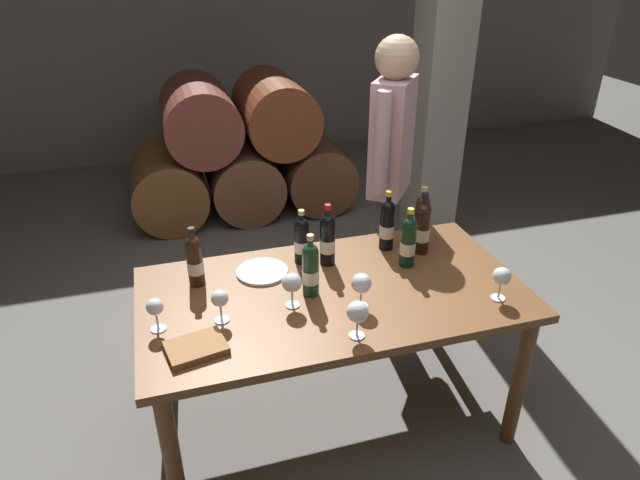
{
  "coord_description": "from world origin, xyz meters",
  "views": [
    {
      "loc": [
        -0.65,
        -1.98,
        2.15
      ],
      "look_at": [
        0.0,
        0.2,
        0.91
      ],
      "focal_mm": 31.45,
      "sensor_mm": 36.0,
      "label": 1
    }
  ],
  "objects_px": {
    "wine_bottle_1": "(311,269)",
    "wine_bottle_5": "(423,227)",
    "dining_table": "(333,307)",
    "wine_bottle_2": "(195,260)",
    "wine_glass_5": "(361,284)",
    "wine_bottle_3": "(422,218)",
    "wine_glass_2": "(358,313)",
    "wine_bottle_4": "(327,239)",
    "wine_glass_0": "(292,283)",
    "wine_glass_3": "(220,300)",
    "wine_bottle_0": "(302,240)",
    "wine_glass_4": "(155,308)",
    "sommelier_presenting": "(391,160)",
    "wine_bottle_7": "(387,224)",
    "serving_plate": "(262,272)",
    "wine_glass_1": "(502,277)",
    "tasting_notebook": "(196,348)",
    "wine_bottle_6": "(408,241)"
  },
  "relations": [
    {
      "from": "wine_bottle_1",
      "to": "wine_glass_5",
      "type": "relative_size",
      "value": 1.85
    },
    {
      "from": "wine_bottle_1",
      "to": "sommelier_presenting",
      "type": "xyz_separation_m",
      "value": [
        0.68,
        0.75,
        0.16
      ]
    },
    {
      "from": "wine_glass_1",
      "to": "serving_plate",
      "type": "bearing_deg",
      "value": 152.09
    },
    {
      "from": "wine_glass_3",
      "to": "wine_bottle_4",
      "type": "bearing_deg",
      "value": 29.76
    },
    {
      "from": "wine_glass_0",
      "to": "wine_glass_5",
      "type": "height_order",
      "value": "wine_glass_5"
    },
    {
      "from": "wine_glass_0",
      "to": "wine_glass_3",
      "type": "bearing_deg",
      "value": -176.16
    },
    {
      "from": "wine_bottle_4",
      "to": "sommelier_presenting",
      "type": "height_order",
      "value": "sommelier_presenting"
    },
    {
      "from": "wine_bottle_1",
      "to": "wine_glass_0",
      "type": "xyz_separation_m",
      "value": [
        -0.1,
        -0.06,
        -0.02
      ]
    },
    {
      "from": "wine_bottle_5",
      "to": "wine_bottle_6",
      "type": "height_order",
      "value": "wine_bottle_5"
    },
    {
      "from": "wine_glass_1",
      "to": "sommelier_presenting",
      "type": "bearing_deg",
      "value": 95.22
    },
    {
      "from": "wine_bottle_4",
      "to": "serving_plate",
      "type": "xyz_separation_m",
      "value": [
        -0.32,
        0.0,
        -0.13
      ]
    },
    {
      "from": "wine_bottle_0",
      "to": "wine_glass_0",
      "type": "distance_m",
      "value": 0.37
    },
    {
      "from": "wine_glass_2",
      "to": "wine_bottle_3",
      "type": "bearing_deg",
      "value": 48.05
    },
    {
      "from": "wine_bottle_7",
      "to": "wine_glass_0",
      "type": "xyz_separation_m",
      "value": [
        -0.58,
        -0.35,
        -0.02
      ]
    },
    {
      "from": "wine_bottle_2",
      "to": "wine_glass_2",
      "type": "xyz_separation_m",
      "value": [
        0.56,
        -0.56,
        -0.01
      ]
    },
    {
      "from": "wine_bottle_1",
      "to": "wine_bottle_5",
      "type": "xyz_separation_m",
      "value": [
        0.63,
        0.2,
        0.01
      ]
    },
    {
      "from": "dining_table",
      "to": "wine_glass_3",
      "type": "bearing_deg",
      "value": -170.58
    },
    {
      "from": "wine_glass_2",
      "to": "sommelier_presenting",
      "type": "height_order",
      "value": "sommelier_presenting"
    },
    {
      "from": "wine_bottle_3",
      "to": "sommelier_presenting",
      "type": "relative_size",
      "value": 0.18
    },
    {
      "from": "wine_bottle_3",
      "to": "wine_glass_5",
      "type": "bearing_deg",
      "value": -137.2
    },
    {
      "from": "sommelier_presenting",
      "to": "wine_bottle_2",
      "type": "bearing_deg",
      "value": -155.42
    },
    {
      "from": "wine_bottle_0",
      "to": "wine_bottle_5",
      "type": "xyz_separation_m",
      "value": [
        0.59,
        -0.08,
        0.02
      ]
    },
    {
      "from": "wine_bottle_5",
      "to": "wine_bottle_7",
      "type": "distance_m",
      "value": 0.17
    },
    {
      "from": "wine_glass_0",
      "to": "sommelier_presenting",
      "type": "distance_m",
      "value": 1.14
    },
    {
      "from": "wine_bottle_0",
      "to": "wine_bottle_3",
      "type": "xyz_separation_m",
      "value": [
        0.64,
        0.02,
        0.01
      ]
    },
    {
      "from": "wine_glass_2",
      "to": "wine_glass_5",
      "type": "xyz_separation_m",
      "value": [
        0.08,
        0.19,
        -0.0
      ]
    },
    {
      "from": "wine_bottle_4",
      "to": "wine_bottle_1",
      "type": "bearing_deg",
      "value": -122.61
    },
    {
      "from": "wine_bottle_7",
      "to": "wine_bottle_5",
      "type": "bearing_deg",
      "value": -30.28
    },
    {
      "from": "wine_glass_5",
      "to": "wine_bottle_4",
      "type": "bearing_deg",
      "value": 94.4
    },
    {
      "from": "wine_bottle_3",
      "to": "wine_glass_2",
      "type": "relative_size",
      "value": 1.89
    },
    {
      "from": "dining_table",
      "to": "wine_bottle_6",
      "type": "distance_m",
      "value": 0.47
    },
    {
      "from": "wine_bottle_5",
      "to": "wine_bottle_0",
      "type": "bearing_deg",
      "value": 172.46
    },
    {
      "from": "dining_table",
      "to": "wine_bottle_6",
      "type": "xyz_separation_m",
      "value": [
        0.4,
        0.11,
        0.22
      ]
    },
    {
      "from": "wine_bottle_5",
      "to": "tasting_notebook",
      "type": "height_order",
      "value": "wine_bottle_5"
    },
    {
      "from": "sommelier_presenting",
      "to": "wine_bottle_6",
      "type": "bearing_deg",
      "value": -104.99
    },
    {
      "from": "wine_bottle_0",
      "to": "wine_glass_4",
      "type": "distance_m",
      "value": 0.77
    },
    {
      "from": "wine_bottle_4",
      "to": "sommelier_presenting",
      "type": "xyz_separation_m",
      "value": [
        0.53,
        0.52,
        0.15
      ]
    },
    {
      "from": "wine_glass_2",
      "to": "serving_plate",
      "type": "relative_size",
      "value": 0.67
    },
    {
      "from": "wine_bottle_3",
      "to": "wine_glass_5",
      "type": "relative_size",
      "value": 1.9
    },
    {
      "from": "dining_table",
      "to": "wine_bottle_2",
      "type": "distance_m",
      "value": 0.65
    },
    {
      "from": "wine_bottle_0",
      "to": "wine_glass_5",
      "type": "xyz_separation_m",
      "value": [
        0.14,
        -0.43,
        -0.01
      ]
    },
    {
      "from": "dining_table",
      "to": "wine_bottle_3",
      "type": "relative_size",
      "value": 5.61
    },
    {
      "from": "wine_bottle_0",
      "to": "wine_glass_0",
      "type": "bearing_deg",
      "value": -111.33
    },
    {
      "from": "wine_glass_1",
      "to": "tasting_notebook",
      "type": "height_order",
      "value": "wine_glass_1"
    },
    {
      "from": "wine_bottle_2",
      "to": "wine_glass_4",
      "type": "bearing_deg",
      "value": -122.01
    },
    {
      "from": "wine_bottle_3",
      "to": "sommelier_presenting",
      "type": "bearing_deg",
      "value": 89.08
    },
    {
      "from": "wine_glass_5",
      "to": "wine_glass_4",
      "type": "bearing_deg",
      "value": 174.42
    },
    {
      "from": "dining_table",
      "to": "wine_bottle_0",
      "type": "bearing_deg",
      "value": 103.27
    },
    {
      "from": "serving_plate",
      "to": "sommelier_presenting",
      "type": "bearing_deg",
      "value": 31.36
    },
    {
      "from": "wine_glass_1",
      "to": "dining_table",
      "type": "bearing_deg",
      "value": 158.27
    }
  ]
}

